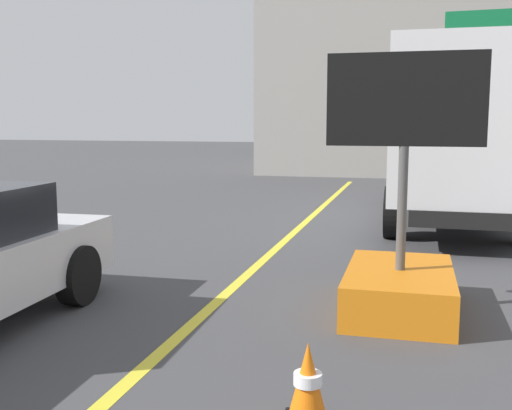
% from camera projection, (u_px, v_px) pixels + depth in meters
% --- Properties ---
extents(arrow_board_trailer, '(1.60, 1.80, 2.70)m').
position_uv_depth(arrow_board_trailer, '(400.00, 267.00, 6.48)').
color(arrow_board_trailer, orange).
rests_on(arrow_board_trailer, ground).
extents(box_truck, '(2.45, 7.34, 3.30)m').
position_uv_depth(box_truck, '(455.00, 132.00, 11.98)').
color(box_truck, black).
rests_on(box_truck, ground).
extents(far_building_block, '(15.12, 9.39, 10.09)m').
position_uv_depth(far_building_block, '(466.00, 44.00, 24.58)').
color(far_building_block, gray).
rests_on(far_building_block, ground).
extents(traffic_cone_mid_lane, '(0.36, 0.36, 0.58)m').
position_uv_depth(traffic_cone_mid_lane, '(308.00, 386.00, 4.03)').
color(traffic_cone_mid_lane, black).
rests_on(traffic_cone_mid_lane, ground).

